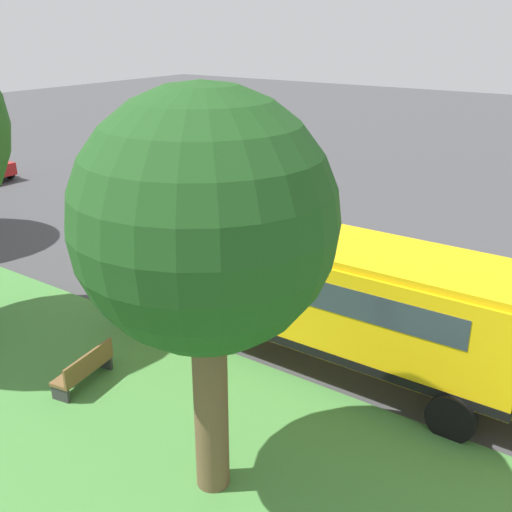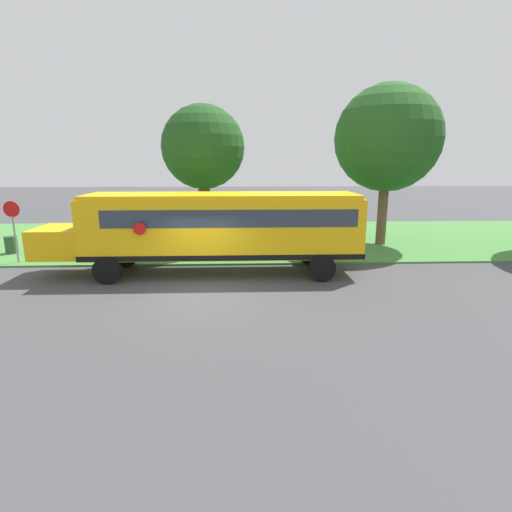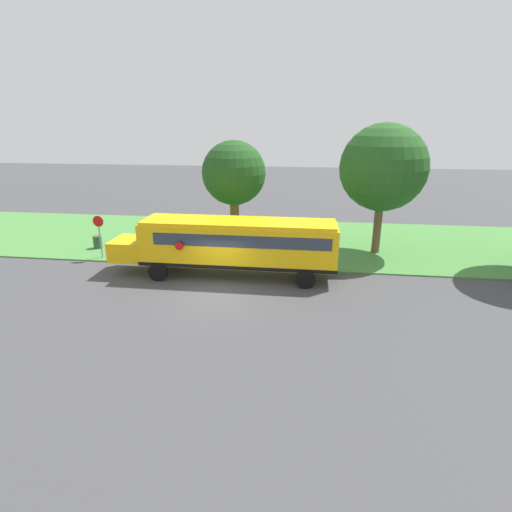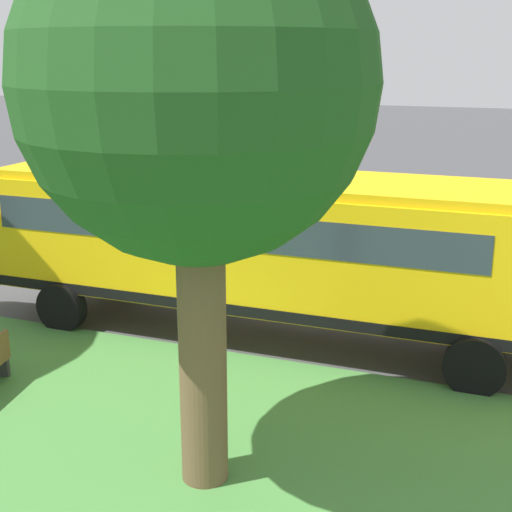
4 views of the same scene
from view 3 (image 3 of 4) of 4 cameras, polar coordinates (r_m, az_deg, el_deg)
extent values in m
plane|color=#424244|center=(19.90, -5.77, -5.65)|extent=(120.00, 120.00, 0.00)
cube|color=#47843D|center=(29.12, -1.35, 2.45)|extent=(12.00, 80.00, 0.08)
cube|color=yellow|center=(21.67, -2.48, 1.84)|extent=(2.50, 10.50, 2.20)
cube|color=yellow|center=(23.67, -17.42, 1.05)|extent=(2.20, 1.90, 1.10)
cube|color=yellow|center=(21.36, -2.53, 4.87)|extent=(2.35, 10.29, 0.16)
cube|color=black|center=(21.97, -2.45, -0.61)|extent=(2.54, 10.54, 0.20)
cube|color=#2D3842|center=(21.49, -1.71, 2.99)|extent=(2.53, 9.24, 0.64)
cube|color=#2D3842|center=(22.99, -15.39, 3.37)|extent=(2.25, 0.12, 0.80)
cylinder|color=red|center=(20.99, -10.95, 1.38)|extent=(0.03, 0.44, 0.44)
cylinder|color=black|center=(22.08, -13.80, -2.21)|extent=(0.30, 1.00, 1.00)
cylinder|color=black|center=(24.28, -11.73, -0.14)|extent=(0.30, 1.00, 1.00)
cylinder|color=black|center=(20.65, 7.09, -3.28)|extent=(0.30, 1.00, 1.00)
cylinder|color=black|center=(22.99, 7.17, -0.97)|extent=(0.30, 1.00, 1.00)
cylinder|color=brown|center=(26.65, -3.05, 4.72)|extent=(0.59, 0.59, 3.52)
sphere|color=#1E4C1C|center=(26.05, -3.18, 11.77)|extent=(4.09, 4.09, 4.09)
sphere|color=#1E4C1C|center=(25.67, -3.74, 11.54)|extent=(2.64, 2.64, 2.64)
cylinder|color=brown|center=(26.74, 16.94, 3.97)|extent=(0.50, 0.50, 3.51)
sphere|color=#23561E|center=(26.10, 17.73, 11.94)|extent=(5.31, 5.31, 5.31)
sphere|color=#23561E|center=(26.20, 18.95, 12.08)|extent=(3.18, 3.18, 3.18)
cylinder|color=gray|center=(26.54, -21.29, 1.81)|extent=(0.08, 0.08, 2.10)
cylinder|color=red|center=(26.21, -21.64, 4.63)|extent=(0.03, 0.68, 0.68)
cube|color=brown|center=(25.84, 6.38, 1.17)|extent=(1.66, 0.76, 0.08)
cube|color=brown|center=(25.74, 5.92, 1.70)|extent=(1.59, 0.33, 0.44)
cube|color=#333333|center=(25.22, 6.61, 0.18)|extent=(0.16, 0.46, 0.45)
cube|color=#333333|center=(26.61, 6.14, 1.19)|extent=(0.16, 0.46, 0.45)
cylinder|color=#2D4C33|center=(28.86, -21.68, 1.80)|extent=(0.56, 0.56, 0.90)
camera|label=1|loc=(33.63, -10.90, 17.79)|focal=42.00mm
camera|label=2|loc=(6.94, -20.13, -15.87)|focal=28.00mm
camera|label=4|loc=(33.90, -6.75, 13.81)|focal=50.00mm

